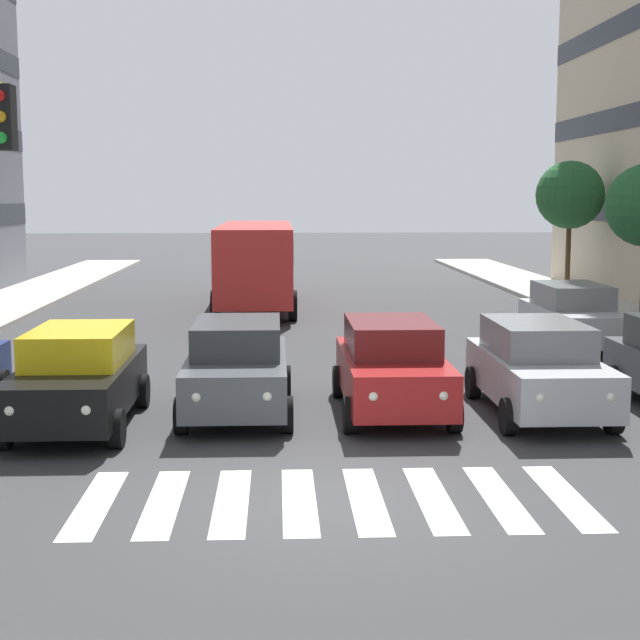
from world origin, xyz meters
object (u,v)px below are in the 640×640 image
Objects in this scene: car_row2_0 at (573,316)px; street_tree_3 at (570,195)px; car_1 at (538,367)px; bus_behind_traffic at (256,256)px; car_3 at (237,367)px; car_2 at (392,366)px; car_4 at (79,377)px.

street_tree_3 is (-3.67, -12.17, 3.16)m from car_row2_0.
car_row2_0 is (-3.00, -7.29, 0.00)m from car_1.
bus_behind_traffic is (8.56, -9.62, 0.97)m from car_row2_0.
car_3 is 16.62m from bus_behind_traffic.
street_tree_3 is (-6.66, -19.46, 3.16)m from car_1.
car_row2_0 is (-8.56, -6.97, 0.00)m from car_3.
street_tree_3 is at bearing -168.20° from bus_behind_traffic.
car_2 is at bearing -4.95° from car_1.
bus_behind_traffic reaches higher than car_2.
car_1 is 8.33m from car_4.
car_1 is 0.42× the size of bus_behind_traffic.
car_3 is at bearing 90.00° from bus_behind_traffic.
car_row2_0 is at bearing 131.67° from bus_behind_traffic.
car_3 is at bearing -3.24° from car_1.
car_4 is 1.00× the size of car_row2_0.
car_row2_0 is at bearing -145.34° from car_4.
car_2 and car_3 have the same top height.
car_4 is 13.75m from car_row2_0.
car_1 is 5.57m from car_3.
car_1 is at bearing 176.76° from car_3.
car_4 and car_row2_0 have the same top height.
car_2 is 1.00× the size of car_4.
car_3 is at bearing -162.93° from car_4.
bus_behind_traffic is at bearing -48.33° from car_row2_0.
car_4 is 25.18m from street_tree_3.
car_row2_0 is (-5.68, -7.06, 0.00)m from car_2.
street_tree_3 is at bearing -126.84° from car_4.
car_4 is (2.75, 0.84, 0.00)m from car_3.
bus_behind_traffic is (5.56, -16.91, 0.97)m from car_1.
car_4 is 0.42× the size of bus_behind_traffic.
car_4 is at bearing 53.16° from street_tree_3.
car_3 is 22.93m from street_tree_3.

